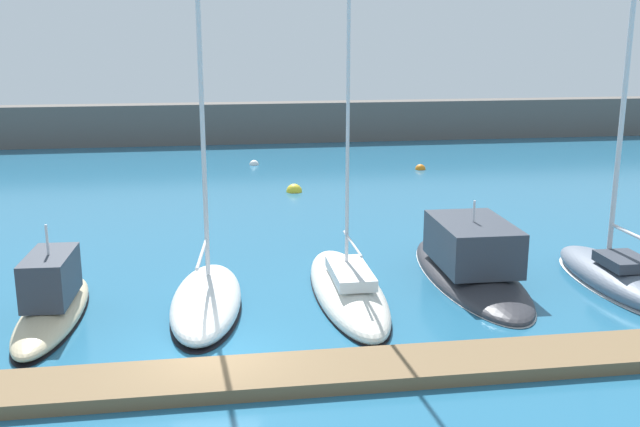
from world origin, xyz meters
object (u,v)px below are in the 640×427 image
object	(u,v)px
motorboat_sand_third	(52,302)
mooring_buoy_yellow	(294,192)
sailboat_white_fourth	(206,299)
mooring_buoy_white	(254,165)
mooring_buoy_orange	(420,169)
sailboat_slate_seventh	(615,274)
sailboat_ivory_fifth	(348,288)
motorboat_charcoal_sixth	(470,263)

from	to	relation	value
motorboat_sand_third	mooring_buoy_yellow	world-z (taller)	motorboat_sand_third
sailboat_white_fourth	mooring_buoy_white	size ratio (longest dim) A/B	21.84
mooring_buoy_orange	mooring_buoy_yellow	bearing A→B (deg)	-147.94
sailboat_white_fourth	sailboat_slate_seventh	distance (m)	14.30
sailboat_ivory_fifth	sailboat_slate_seventh	xyz separation A→B (m)	(9.56, -0.37, 0.15)
mooring_buoy_white	motorboat_charcoal_sixth	bearing A→B (deg)	-75.77
sailboat_ivory_fifth	mooring_buoy_yellow	xyz separation A→B (m)	(0.16, 16.99, -0.28)
sailboat_ivory_fifth	motorboat_charcoal_sixth	distance (m)	4.92
motorboat_charcoal_sixth	sailboat_slate_seventh	distance (m)	5.06
motorboat_charcoal_sixth	mooring_buoy_yellow	distance (m)	16.44
mooring_buoy_yellow	motorboat_charcoal_sixth	bearing A→B (deg)	-73.76
sailboat_white_fourth	sailboat_slate_seventh	bearing A→B (deg)	-84.08
sailboat_white_fourth	mooring_buoy_yellow	size ratio (longest dim) A/B	15.66
motorboat_charcoal_sixth	mooring_buoy_white	distance (m)	25.52
motorboat_sand_third	sailboat_slate_seventh	bearing A→B (deg)	-86.53
motorboat_charcoal_sixth	mooring_buoy_white	xyz separation A→B (m)	(-6.27, 24.74, -0.56)
mooring_buoy_yellow	mooring_buoy_white	size ratio (longest dim) A/B	1.39
motorboat_sand_third	motorboat_charcoal_sixth	world-z (taller)	motorboat_sand_third
sailboat_white_fourth	motorboat_charcoal_sixth	size ratio (longest dim) A/B	1.44
motorboat_sand_third	mooring_buoy_orange	xyz separation A→B (m)	(18.60, 23.28, -0.60)
sailboat_ivory_fifth	mooring_buoy_orange	bearing A→B (deg)	-21.88
motorboat_sand_third	mooring_buoy_white	distance (m)	27.80
mooring_buoy_yellow	sailboat_slate_seventh	bearing A→B (deg)	-61.56
sailboat_white_fourth	sailboat_ivory_fifth	world-z (taller)	sailboat_ivory_fifth
mooring_buoy_white	mooring_buoy_yellow	bearing A→B (deg)	-79.40
sailboat_slate_seventh	mooring_buoy_yellow	bearing A→B (deg)	28.55
sailboat_ivory_fifth	mooring_buoy_white	bearing A→B (deg)	3.44
mooring_buoy_white	mooring_buoy_orange	bearing A→B (deg)	-17.49
mooring_buoy_yellow	sailboat_ivory_fifth	bearing A→B (deg)	-90.55
sailboat_slate_seventh	mooring_buoy_yellow	size ratio (longest dim) A/B	14.45
sailboat_ivory_fifth	motorboat_charcoal_sixth	bearing A→B (deg)	-75.56
sailboat_slate_seventh	sailboat_ivory_fifth	bearing A→B (deg)	87.91
mooring_buoy_white	sailboat_slate_seventh	bearing A→B (deg)	-67.17
sailboat_slate_seventh	mooring_buoy_yellow	distance (m)	19.74
sailboat_ivory_fifth	mooring_buoy_white	size ratio (longest dim) A/B	27.79
sailboat_ivory_fifth	sailboat_slate_seventh	bearing A→B (deg)	-92.10
motorboat_sand_third	sailboat_ivory_fifth	world-z (taller)	sailboat_ivory_fifth
sailboat_ivory_fifth	mooring_buoy_orange	distance (m)	24.37
motorboat_charcoal_sixth	mooring_buoy_orange	world-z (taller)	motorboat_charcoal_sixth
motorboat_charcoal_sixth	mooring_buoy_orange	bearing A→B (deg)	-10.53
sailboat_slate_seventh	mooring_buoy_white	xyz separation A→B (m)	(-11.08, 26.32, -0.43)
mooring_buoy_orange	sailboat_white_fourth	bearing A→B (deg)	-120.85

